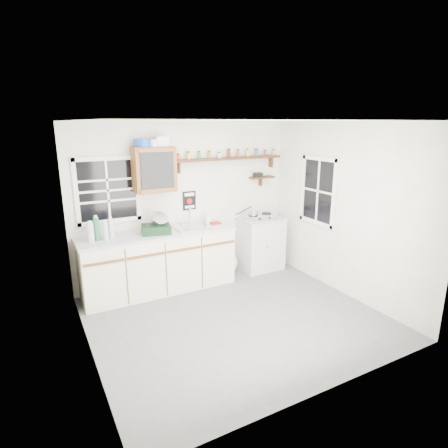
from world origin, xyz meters
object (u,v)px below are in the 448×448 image
at_px(upper_cabinet, 154,169).
at_px(dish_rack, 157,226).
at_px(spice_shelf, 228,158).
at_px(right_cabinet, 260,243).
at_px(main_cabinet, 159,261).
at_px(hotplate, 260,216).

relative_size(upper_cabinet, dish_rack, 1.37).
bearing_deg(spice_shelf, dish_rack, -169.33).
height_order(right_cabinet, upper_cabinet, upper_cabinet).
bearing_deg(main_cabinet, upper_cabinet, 76.32).
relative_size(main_cabinet, upper_cabinet, 3.55).
relative_size(right_cabinet, dish_rack, 1.92).
distance_m(dish_rack, hotplate, 1.82).
relative_size(right_cabinet, hotplate, 1.64).
bearing_deg(dish_rack, upper_cabinet, 86.05).
bearing_deg(spice_shelf, main_cabinet, -170.72).
height_order(upper_cabinet, hotplate, upper_cabinet).
bearing_deg(main_cabinet, spice_shelf, 9.28).
distance_m(main_cabinet, spice_shelf, 1.97).
bearing_deg(right_cabinet, hotplate, -149.71).
height_order(spice_shelf, hotplate, spice_shelf).
relative_size(main_cabinet, right_cabinet, 2.54).
distance_m(upper_cabinet, spice_shelf, 1.27).
bearing_deg(upper_cabinet, spice_shelf, 3.13).
xyz_separation_m(upper_cabinet, hotplate, (1.77, -0.14, -0.88)).
relative_size(upper_cabinet, hotplate, 1.17).
bearing_deg(main_cabinet, right_cabinet, 0.79).
bearing_deg(spice_shelf, upper_cabinet, -176.87).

